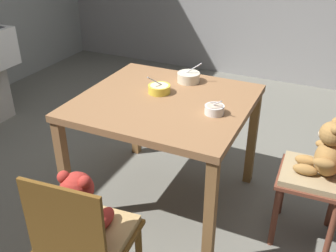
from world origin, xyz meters
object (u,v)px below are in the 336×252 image
at_px(teddy_chair_near_front, 84,225).
at_px(porridge_bowl_cream_far_center, 189,77).
at_px(dining_table, 165,112).
at_px(porridge_bowl_white_near_right, 214,109).
at_px(porridge_bowl_yellow_center, 159,89).
at_px(teddy_chair_near_right, 323,165).

height_order(teddy_chair_near_front, porridge_bowl_cream_far_center, porridge_bowl_cream_far_center).
distance_m(dining_table, porridge_bowl_white_near_right, 0.36).
height_order(dining_table, porridge_bowl_yellow_center, porridge_bowl_yellow_center).
xyz_separation_m(porridge_bowl_white_near_right, porridge_bowl_yellow_center, (-0.41, 0.13, -0.00)).
bearing_deg(teddy_chair_near_right, porridge_bowl_yellow_center, -4.22).
distance_m(dining_table, porridge_bowl_yellow_center, 0.15).
relative_size(porridge_bowl_cream_far_center, porridge_bowl_yellow_center, 1.14).
bearing_deg(porridge_bowl_yellow_center, teddy_chair_near_front, -83.59).
distance_m(porridge_bowl_cream_far_center, porridge_bowl_white_near_right, 0.49).
bearing_deg(porridge_bowl_cream_far_center, porridge_bowl_white_near_right, -50.45).
bearing_deg(dining_table, teddy_chair_near_front, -87.48).
relative_size(teddy_chair_near_front, teddy_chair_near_right, 0.97).
distance_m(teddy_chair_near_right, porridge_bowl_white_near_right, 0.67).
distance_m(porridge_bowl_cream_far_center, porridge_bowl_yellow_center, 0.26).
bearing_deg(teddy_chair_near_front, teddy_chair_near_right, -48.90).
bearing_deg(porridge_bowl_yellow_center, porridge_bowl_cream_far_center, 68.30).
height_order(dining_table, porridge_bowl_cream_far_center, porridge_bowl_cream_far_center).
relative_size(dining_table, teddy_chair_near_right, 1.18).
bearing_deg(dining_table, porridge_bowl_cream_far_center, 85.17).
height_order(teddy_chair_near_right, porridge_bowl_yellow_center, porridge_bowl_yellow_center).
height_order(teddy_chair_near_right, porridge_bowl_cream_far_center, porridge_bowl_cream_far_center).
bearing_deg(porridge_bowl_yellow_center, porridge_bowl_white_near_right, -17.81).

